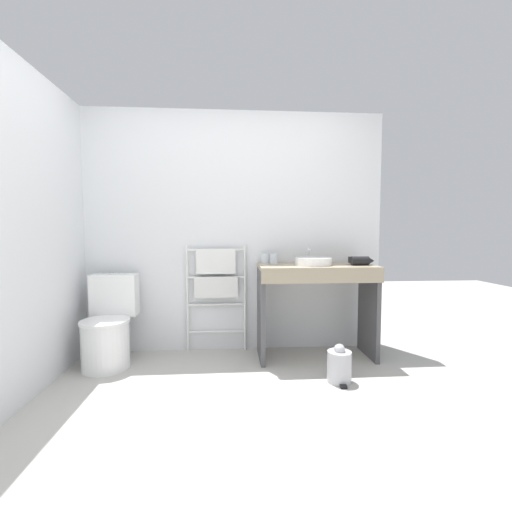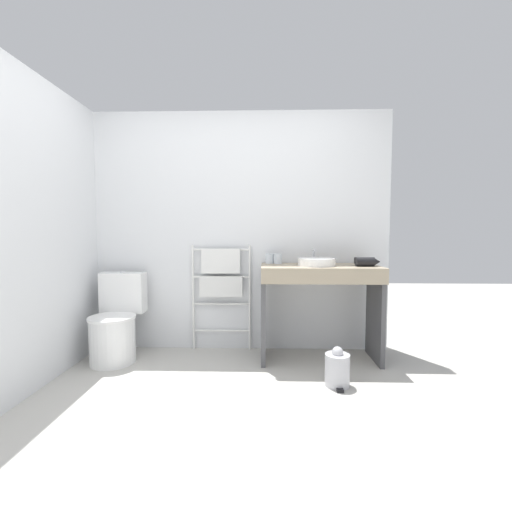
% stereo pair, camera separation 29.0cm
% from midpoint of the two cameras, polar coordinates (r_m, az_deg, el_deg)
% --- Properties ---
extents(ground_plane, '(12.00, 12.00, 0.00)m').
position_cam_midpoint_polar(ground_plane, '(2.22, -8.48, -28.11)').
color(ground_plane, '#B2AFA8').
extents(wall_back, '(3.03, 0.12, 2.36)m').
position_cam_midpoint_polar(wall_back, '(3.46, -6.71, 3.97)').
color(wall_back, silver).
rests_on(wall_back, ground_plane).
extents(wall_side, '(0.12, 2.25, 2.36)m').
position_cam_midpoint_polar(wall_side, '(3.09, -35.66, 3.25)').
color(wall_side, silver).
rests_on(wall_side, ground_plane).
extents(toilet, '(0.41, 0.55, 0.80)m').
position_cam_midpoint_polar(toilet, '(3.40, -25.73, -10.97)').
color(toilet, white).
rests_on(toilet, ground_plane).
extents(towel_radiator, '(0.59, 0.06, 1.05)m').
position_cam_midpoint_polar(towel_radiator, '(3.38, -9.11, -3.85)').
color(towel_radiator, white).
rests_on(towel_radiator, ground_plane).
extents(vanity_counter, '(1.07, 0.53, 0.88)m').
position_cam_midpoint_polar(vanity_counter, '(3.22, 7.45, -6.33)').
color(vanity_counter, gray).
rests_on(vanity_counter, ground_plane).
extents(sink_basin, '(0.34, 0.34, 0.07)m').
position_cam_midpoint_polar(sink_basin, '(3.16, 6.96, -0.87)').
color(sink_basin, white).
rests_on(sink_basin, vanity_counter).
extents(faucet, '(0.02, 0.10, 0.15)m').
position_cam_midpoint_polar(faucet, '(3.33, 6.36, 0.37)').
color(faucet, silver).
rests_on(faucet, vanity_counter).
extents(cup_near_wall, '(0.08, 0.08, 0.09)m').
position_cam_midpoint_polar(cup_near_wall, '(3.32, -0.95, -0.42)').
color(cup_near_wall, silver).
rests_on(cup_near_wall, vanity_counter).
extents(cup_near_edge, '(0.08, 0.08, 0.09)m').
position_cam_midpoint_polar(cup_near_edge, '(3.29, 0.47, -0.45)').
color(cup_near_edge, silver).
rests_on(cup_near_edge, vanity_counter).
extents(hair_dryer, '(0.21, 0.19, 0.08)m').
position_cam_midpoint_polar(hair_dryer, '(3.23, 14.59, -0.77)').
color(hair_dryer, black).
rests_on(hair_dryer, vanity_counter).
extents(trash_bin, '(0.19, 0.22, 0.31)m').
position_cam_midpoint_polar(trash_bin, '(2.86, 10.79, -17.56)').
color(trash_bin, '#B7B7BC').
rests_on(trash_bin, ground_plane).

